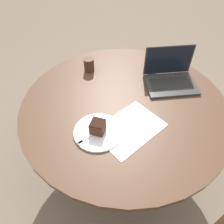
% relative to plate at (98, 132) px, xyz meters
% --- Properties ---
extents(ground_plane, '(12.00, 12.00, 0.00)m').
position_rel_plate_xyz_m(ground_plane, '(-0.19, -0.20, -0.71)').
color(ground_plane, '#6B5B4C').
extents(dining_table, '(1.25, 1.25, 0.71)m').
position_rel_plate_xyz_m(dining_table, '(-0.19, -0.20, -0.12)').
color(dining_table, '#4C3323').
rests_on(dining_table, ground_plane).
extents(paper_document, '(0.44, 0.40, 0.00)m').
position_rel_plate_xyz_m(paper_document, '(-0.17, 0.00, -0.00)').
color(paper_document, white).
rests_on(paper_document, dining_table).
extents(plate, '(0.26, 0.26, 0.01)m').
position_rel_plate_xyz_m(plate, '(0.00, 0.00, 0.00)').
color(plate, silver).
rests_on(plate, dining_table).
extents(cake_slice, '(0.10, 0.10, 0.07)m').
position_rel_plate_xyz_m(cake_slice, '(-0.00, -0.00, 0.04)').
color(cake_slice, '#472619').
rests_on(cake_slice, plate).
extents(fork, '(0.16, 0.10, 0.00)m').
position_rel_plate_xyz_m(fork, '(0.05, 0.03, 0.01)').
color(fork, silver).
rests_on(fork, plate).
extents(coffee_glass, '(0.07, 0.07, 0.09)m').
position_rel_plate_xyz_m(coffee_glass, '(-0.02, -0.57, 0.04)').
color(coffee_glass, '#3D2619').
rests_on(coffee_glass, dining_table).
extents(water_glass, '(0.06, 0.06, 0.11)m').
position_rel_plate_xyz_m(water_glass, '(-0.46, -0.51, 0.05)').
color(water_glass, silver).
rests_on(water_glass, dining_table).
extents(laptop, '(0.34, 0.26, 0.22)m').
position_rel_plate_xyz_m(laptop, '(-0.53, -0.33, 0.03)').
color(laptop, '#2D2D2D').
rests_on(laptop, dining_table).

